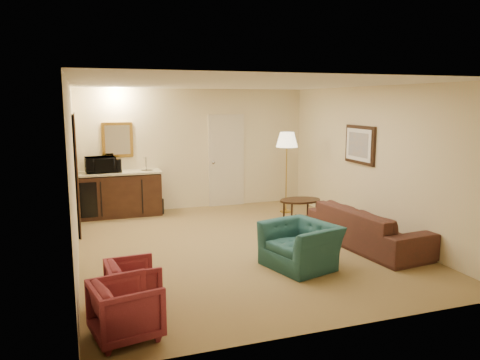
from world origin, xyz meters
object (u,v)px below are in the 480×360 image
object	(u,v)px
rose_chair_near	(133,281)
sofa	(368,221)
coffee_table	(300,211)
wetbar_cabinet	(121,194)
floor_lamp	(286,172)
rose_chair_far	(126,307)
teal_armchair	(301,238)
microwave	(100,163)
coffee_maker	(118,166)
waste_bin	(158,207)

from	to	relation	value
rose_chair_near	sofa	bearing A→B (deg)	-78.40
rose_chair_near	coffee_table	distance (m)	4.43
wetbar_cabinet	rose_chair_near	size ratio (longest dim) A/B	2.77
sofa	floor_lamp	xyz separation A→B (m)	(-0.25, 2.61, 0.43)
coffee_table	floor_lamp	xyz separation A→B (m)	(0.12, 0.92, 0.62)
rose_chair_far	floor_lamp	distance (m)	5.80
teal_armchair	rose_chair_far	distance (m)	2.85
microwave	floor_lamp	bearing A→B (deg)	-17.28
coffee_table	wetbar_cabinet	bearing A→B (deg)	151.94
wetbar_cabinet	coffee_maker	xyz separation A→B (m)	(-0.04, -0.08, 0.60)
waste_bin	wetbar_cabinet	bearing A→B (deg)	174.62
teal_armchair	floor_lamp	xyz separation A→B (m)	(1.20, 3.12, 0.43)
coffee_maker	coffee_table	bearing A→B (deg)	-34.01
sofa	teal_armchair	distance (m)	1.54
wetbar_cabinet	rose_chair_far	xyz separation A→B (m)	(-0.40, -5.18, -0.14)
waste_bin	microwave	world-z (taller)	microwave
microwave	coffee_maker	bearing A→B (deg)	-20.24
rose_chair_near	wetbar_cabinet	bearing A→B (deg)	-6.82
floor_lamp	teal_armchair	bearing A→B (deg)	-111.02
coffee_table	waste_bin	distance (m)	2.98
wetbar_cabinet	microwave	world-z (taller)	microwave
wetbar_cabinet	floor_lamp	world-z (taller)	floor_lamp
microwave	rose_chair_near	bearing A→B (deg)	-93.39
rose_chair_far	sofa	bearing A→B (deg)	-77.63
microwave	teal_armchair	bearing A→B (deg)	-62.30
coffee_maker	teal_armchair	bearing A→B (deg)	-67.67
teal_armchair	coffee_table	distance (m)	2.46
sofa	coffee_maker	xyz separation A→B (m)	(-3.64, 3.33, 0.63)
coffee_maker	wetbar_cabinet	bearing A→B (deg)	57.08
sofa	microwave	size ratio (longest dim) A/B	3.83
teal_armchair	coffee_table	world-z (taller)	teal_armchair
sofa	coffee_table	world-z (taller)	sofa
coffee_maker	waste_bin	bearing A→B (deg)	-6.63
floor_lamp	coffee_maker	xyz separation A→B (m)	(-3.39, 0.72, 0.20)
sofa	waste_bin	bearing A→B (deg)	34.36
coffee_table	waste_bin	bearing A→B (deg)	146.39
teal_armchair	rose_chair_far	world-z (taller)	teal_armchair
sofa	coffee_maker	distance (m)	4.97
rose_chair_far	floor_lamp	bearing A→B (deg)	-52.05
floor_lamp	coffee_maker	bearing A→B (deg)	168.02
wetbar_cabinet	coffee_table	bearing A→B (deg)	-28.06
coffee_table	floor_lamp	bearing A→B (deg)	82.37
waste_bin	microwave	bearing A→B (deg)	175.80
rose_chair_near	teal_armchair	bearing A→B (deg)	-80.95
rose_chair_far	coffee_table	distance (m)	5.02
coffee_table	microwave	xyz separation A→B (m)	(-3.60, 1.73, 0.88)
teal_armchair	microwave	world-z (taller)	microwave
wetbar_cabinet	waste_bin	world-z (taller)	wetbar_cabinet
coffee_table	microwave	distance (m)	4.09
floor_lamp	coffee_maker	world-z (taller)	floor_lamp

